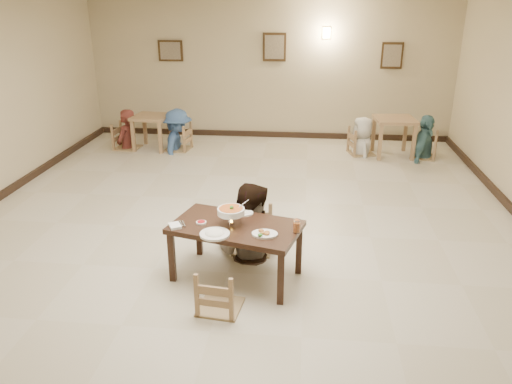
# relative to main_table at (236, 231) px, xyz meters

# --- Properties ---
(floor) EXTENTS (10.00, 10.00, 0.00)m
(floor) POSITION_rel_main_table_xyz_m (-0.11, 1.18, -0.58)
(floor) COLOR beige
(floor) RESTS_ON ground
(wall_back) EXTENTS (10.00, 0.00, 10.00)m
(wall_back) POSITION_rel_main_table_xyz_m (-0.11, 6.18, 0.92)
(wall_back) COLOR #C8B792
(wall_back) RESTS_ON floor
(baseboard_back) EXTENTS (8.00, 0.06, 0.12)m
(baseboard_back) POSITION_rel_main_table_xyz_m (-0.11, 6.15, -0.52)
(baseboard_back) COLOR black
(baseboard_back) RESTS_ON floor
(picture_a) EXTENTS (0.55, 0.04, 0.45)m
(picture_a) POSITION_rel_main_table_xyz_m (-2.31, 6.14, 1.32)
(picture_a) COLOR #312111
(picture_a) RESTS_ON wall_back
(picture_b) EXTENTS (0.50, 0.04, 0.60)m
(picture_b) POSITION_rel_main_table_xyz_m (-0.01, 6.14, 1.42)
(picture_b) COLOR #312111
(picture_b) RESTS_ON wall_back
(picture_c) EXTENTS (0.45, 0.04, 0.55)m
(picture_c) POSITION_rel_main_table_xyz_m (2.49, 6.14, 1.27)
(picture_c) COLOR #312111
(picture_c) RESTS_ON wall_back
(wall_sconce) EXTENTS (0.16, 0.05, 0.22)m
(wall_sconce) POSITION_rel_main_table_xyz_m (1.09, 6.14, 1.72)
(wall_sconce) COLOR #FFD88C
(wall_sconce) RESTS_ON wall_back
(main_table) EXTENTS (1.57, 1.13, 0.66)m
(main_table) POSITION_rel_main_table_xyz_m (0.00, 0.00, 0.00)
(main_table) COLOR #311D12
(main_table) RESTS_ON floor
(chair_far) EXTENTS (0.48, 0.48, 1.03)m
(chair_far) POSITION_rel_main_table_xyz_m (0.11, 0.70, -0.07)
(chair_far) COLOR #A2865B
(chair_far) RESTS_ON floor
(chair_near) EXTENTS (0.43, 0.43, 0.92)m
(chair_near) POSITION_rel_main_table_xyz_m (-0.08, -0.64, -0.12)
(chair_near) COLOR #A2865B
(chair_near) RESTS_ON floor
(main_diner) EXTENTS (1.06, 0.92, 1.87)m
(main_diner) POSITION_rel_main_table_xyz_m (0.08, 0.60, 0.35)
(main_diner) COLOR gray
(main_diner) RESTS_ON floor
(curry_warmer) EXTENTS (0.34, 0.30, 0.27)m
(curry_warmer) POSITION_rel_main_table_xyz_m (-0.05, 0.00, 0.24)
(curry_warmer) COLOR silver
(curry_warmer) RESTS_ON main_table
(rice_plate_far) EXTENTS (0.26, 0.26, 0.06)m
(rice_plate_far) POSITION_rel_main_table_xyz_m (0.03, 0.31, 0.09)
(rice_plate_far) COLOR white
(rice_plate_far) RESTS_ON main_table
(rice_plate_near) EXTENTS (0.32, 0.32, 0.07)m
(rice_plate_near) POSITION_rel_main_table_xyz_m (-0.19, -0.28, 0.10)
(rice_plate_near) COLOR white
(rice_plate_near) RESTS_ON main_table
(fried_plate) EXTENTS (0.28, 0.28, 0.06)m
(fried_plate) POSITION_rel_main_table_xyz_m (0.34, -0.22, 0.10)
(fried_plate) COLOR white
(fried_plate) RESTS_ON main_table
(chili_dish) EXTENTS (0.12, 0.12, 0.02)m
(chili_dish) POSITION_rel_main_table_xyz_m (-0.39, -0.00, 0.09)
(chili_dish) COLOR white
(chili_dish) RESTS_ON main_table
(napkin_cutlery) EXTENTS (0.21, 0.26, 0.03)m
(napkin_cutlery) POSITION_rel_main_table_xyz_m (-0.66, -0.12, 0.09)
(napkin_cutlery) COLOR white
(napkin_cutlery) RESTS_ON main_table
(drink_glass) EXTENTS (0.08, 0.08, 0.15)m
(drink_glass) POSITION_rel_main_table_xyz_m (0.68, -0.12, 0.15)
(drink_glass) COLOR white
(drink_glass) RESTS_ON main_table
(bg_table_left) EXTENTS (0.78, 0.78, 0.71)m
(bg_table_left) POSITION_rel_main_table_xyz_m (-2.49, 4.96, -0.00)
(bg_table_left) COLOR #9E7B57
(bg_table_left) RESTS_ON floor
(bg_table_right) EXTENTS (0.84, 0.84, 0.77)m
(bg_table_right) POSITION_rel_main_table_xyz_m (2.48, 4.99, 0.05)
(bg_table_right) COLOR #9E7B57
(bg_table_right) RESTS_ON floor
(bg_chair_ll) EXTENTS (0.49, 0.49, 1.03)m
(bg_chair_ll) POSITION_rel_main_table_xyz_m (-3.03, 4.90, -0.07)
(bg_chair_ll) COLOR #A2865B
(bg_chair_ll) RESTS_ON floor
(bg_chair_lr) EXTENTS (0.49, 0.49, 1.05)m
(bg_chair_lr) POSITION_rel_main_table_xyz_m (-1.94, 4.95, -0.06)
(bg_chair_lr) COLOR #A2865B
(bg_chair_lr) RESTS_ON floor
(bg_chair_rl) EXTENTS (0.48, 0.48, 1.02)m
(bg_chair_rl) POSITION_rel_main_table_xyz_m (1.88, 5.04, -0.07)
(bg_chair_rl) COLOR #A2865B
(bg_chair_rl) RESTS_ON floor
(bg_chair_rr) EXTENTS (0.47, 0.47, 1.00)m
(bg_chair_rr) POSITION_rel_main_table_xyz_m (3.09, 4.92, -0.08)
(bg_chair_rr) COLOR #A2865B
(bg_chair_rr) RESTS_ON floor
(bg_diner_a) EXTENTS (0.53, 0.69, 1.68)m
(bg_diner_a) POSITION_rel_main_table_xyz_m (-3.03, 4.90, 0.26)
(bg_diner_a) COLOR #5D2620
(bg_diner_a) RESTS_ON floor
(bg_diner_b) EXTENTS (0.67, 1.13, 1.72)m
(bg_diner_b) POSITION_rel_main_table_xyz_m (-1.94, 4.95, 0.28)
(bg_diner_b) COLOR #4A6DA2
(bg_diner_b) RESTS_ON floor
(bg_diner_c) EXTENTS (0.62, 0.83, 1.53)m
(bg_diner_c) POSITION_rel_main_table_xyz_m (1.88, 5.04, 0.19)
(bg_diner_c) COLOR silver
(bg_diner_c) RESTS_ON floor
(bg_diner_d) EXTENTS (0.80, 1.09, 1.72)m
(bg_diner_d) POSITION_rel_main_table_xyz_m (3.09, 4.92, 0.28)
(bg_diner_d) COLOR teal
(bg_diner_d) RESTS_ON floor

